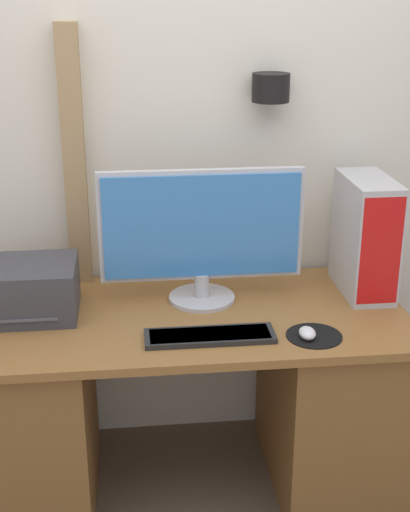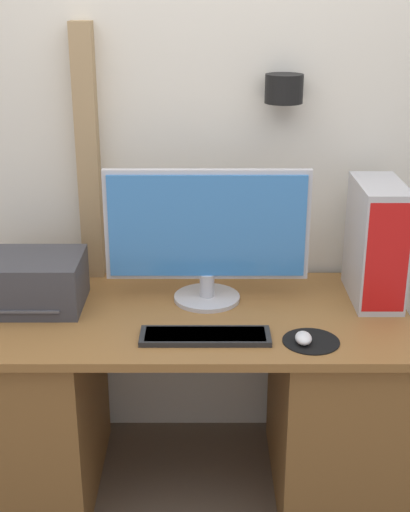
% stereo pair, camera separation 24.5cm
% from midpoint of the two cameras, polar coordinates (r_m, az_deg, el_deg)
% --- Properties ---
extents(wall_back, '(6.40, 0.19, 2.70)m').
position_cam_midpoint_polar(wall_back, '(2.75, -5.68, 11.09)').
color(wall_back, silver).
rests_on(wall_back, ground_plane).
extents(desk, '(1.59, 0.74, 0.73)m').
position_cam_midpoint_polar(desk, '(2.70, -4.37, -11.44)').
color(desk, brown).
rests_on(desk, ground_plane).
extents(monitor, '(0.73, 0.24, 0.49)m').
position_cam_midpoint_polar(monitor, '(2.54, -3.04, 1.89)').
color(monitor, '#B7B7BC').
rests_on(monitor, desk).
extents(keyboard, '(0.43, 0.13, 0.02)m').
position_cam_midpoint_polar(keyboard, '(2.35, -2.62, -6.47)').
color(keyboard, black).
rests_on(keyboard, desk).
extents(mousepad, '(0.19, 0.19, 0.00)m').
position_cam_midpoint_polar(mousepad, '(2.37, 5.80, -6.44)').
color(mousepad, black).
rests_on(mousepad, desk).
extents(mouse, '(0.05, 0.08, 0.04)m').
position_cam_midpoint_polar(mouse, '(2.35, 5.24, -6.23)').
color(mouse, silver).
rests_on(mouse, mousepad).
extents(computer_tower, '(0.16, 0.34, 0.44)m').
position_cam_midpoint_polar(computer_tower, '(2.67, 10.19, 1.53)').
color(computer_tower, '#B2B2B7').
rests_on(computer_tower, desk).
extents(printer, '(0.40, 0.29, 0.19)m').
position_cam_midpoint_polar(printer, '(2.60, -17.25, -2.66)').
color(printer, '#38383D').
rests_on(printer, desk).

